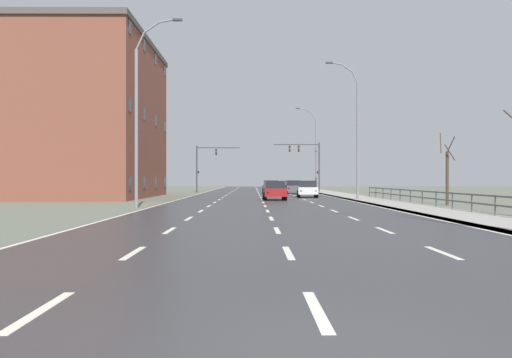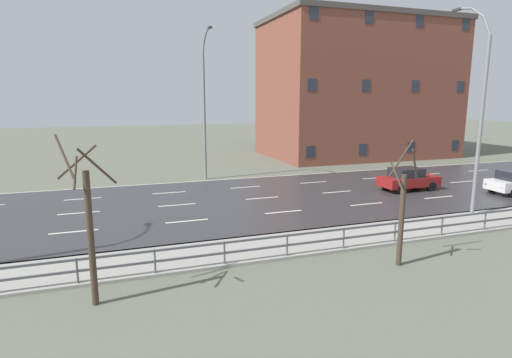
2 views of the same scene
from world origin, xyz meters
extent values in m
cube|color=#5B6051|center=(0.00, 48.00, -0.06)|extent=(160.00, 160.00, 0.12)
cube|color=beige|center=(-3.50, 18.20, 0.02)|extent=(0.16, 2.20, 0.01)
cube|color=beige|center=(-3.50, 23.60, 0.02)|extent=(0.16, 2.20, 0.01)
cube|color=beige|center=(-3.50, 29.00, 0.02)|extent=(0.16, 2.20, 0.01)
cube|color=beige|center=(-3.50, 34.40, 0.02)|extent=(0.16, 2.20, 0.01)
cube|color=beige|center=(-3.50, 39.80, 0.02)|extent=(0.16, 2.20, 0.01)
cube|color=beige|center=(-3.50, 45.20, 0.02)|extent=(0.16, 2.20, 0.01)
cube|color=beige|center=(-3.50, 50.60, 0.02)|extent=(0.16, 2.20, 0.01)
cube|color=beige|center=(0.00, 18.20, 0.02)|extent=(0.16, 2.20, 0.01)
cube|color=beige|center=(0.00, 23.60, 0.02)|extent=(0.16, 2.20, 0.01)
cube|color=beige|center=(0.00, 29.00, 0.02)|extent=(0.16, 2.20, 0.01)
cube|color=beige|center=(0.00, 34.40, 0.02)|extent=(0.16, 2.20, 0.01)
cube|color=beige|center=(0.00, 39.80, 0.02)|extent=(0.16, 2.20, 0.01)
cube|color=beige|center=(0.00, 45.20, 0.02)|extent=(0.16, 2.20, 0.01)
cube|color=beige|center=(3.50, 18.20, 0.02)|extent=(0.16, 2.20, 0.01)
cube|color=beige|center=(3.50, 23.60, 0.02)|extent=(0.16, 2.20, 0.01)
cube|color=beige|center=(3.50, 29.00, 0.02)|extent=(0.16, 2.20, 0.01)
cube|color=beige|center=(3.50, 34.40, 0.02)|extent=(0.16, 2.20, 0.01)
cube|color=beige|center=(3.50, 39.80, 0.02)|extent=(0.16, 2.20, 0.01)
cube|color=beige|center=(3.50, 45.20, 0.02)|extent=(0.16, 2.20, 0.01)
cube|color=#515459|center=(9.85, 25.19, 0.95)|extent=(0.06, 38.18, 0.08)
cube|color=#515459|center=(9.85, 25.19, 0.55)|extent=(0.06, 38.18, 0.08)
cylinder|color=#515459|center=(9.85, 18.83, 0.50)|extent=(0.07, 0.07, 1.00)
cylinder|color=#515459|center=(9.85, 21.37, 0.50)|extent=(0.07, 0.07, 1.00)
cylinder|color=#515459|center=(9.85, 23.92, 0.50)|extent=(0.07, 0.07, 1.00)
cylinder|color=#515459|center=(9.85, 26.47, 0.50)|extent=(0.07, 0.07, 1.00)
cylinder|color=#515459|center=(9.85, 29.01, 0.50)|extent=(0.07, 0.07, 1.00)
cylinder|color=#515459|center=(9.85, 31.56, 0.50)|extent=(0.07, 0.07, 1.00)
cylinder|color=#515459|center=(9.85, 34.10, 0.50)|extent=(0.07, 0.07, 1.00)
cylinder|color=#515459|center=(9.85, 36.65, 0.50)|extent=(0.07, 0.07, 1.00)
cylinder|color=slate|center=(7.60, 38.23, 4.66)|extent=(0.20, 0.20, 9.32)
cylinder|color=slate|center=(7.38, 38.23, 9.78)|extent=(0.53, 0.11, 0.97)
cylinder|color=slate|center=(6.75, 38.23, 10.54)|extent=(0.90, 0.11, 0.67)
cylinder|color=slate|center=(5.83, 38.23, 10.92)|extent=(1.02, 0.11, 0.29)
cube|color=#333335|center=(5.33, 38.23, 10.96)|extent=(0.56, 0.24, 0.12)
cylinder|color=slate|center=(-7.60, 27.01, 4.66)|extent=(0.20, 0.20, 9.32)
cylinder|color=slate|center=(-7.37, 27.01, 9.81)|extent=(0.56, 0.11, 1.02)
cylinder|color=slate|center=(-6.70, 27.01, 10.61)|extent=(0.95, 0.11, 0.71)
cylinder|color=slate|center=(-5.73, 27.01, 11.01)|extent=(1.08, 0.11, 0.30)
cube|color=#333335|center=(-5.20, 27.01, 11.05)|extent=(0.56, 0.24, 0.12)
cylinder|color=black|center=(3.46, 44.36, 0.33)|extent=(0.25, 0.67, 0.66)
cube|color=red|center=(3.57, 43.60, 0.65)|extent=(0.16, 0.05, 0.14)
cube|color=red|center=(4.88, 43.53, 0.65)|extent=(0.16, 0.05, 0.14)
cube|color=maroon|center=(1.03, 39.42, 0.65)|extent=(1.83, 4.13, 0.64)
cube|color=black|center=(1.03, 39.17, 1.27)|extent=(1.59, 2.03, 0.60)
cube|color=slate|center=(1.01, 40.12, 1.25)|extent=(1.41, 0.10, 0.51)
cylinder|color=black|center=(1.81, 40.70, 0.33)|extent=(0.23, 0.66, 0.66)
cylinder|color=black|center=(0.19, 40.67, 0.33)|extent=(0.23, 0.66, 0.66)
cylinder|color=black|center=(1.86, 38.16, 0.33)|extent=(0.23, 0.66, 0.66)
cylinder|color=black|center=(0.24, 38.13, 0.33)|extent=(0.23, 0.66, 0.66)
cube|color=red|center=(0.40, 37.37, 0.65)|extent=(0.16, 0.04, 0.14)
cube|color=red|center=(1.72, 37.40, 0.65)|extent=(0.16, 0.04, 0.14)
cube|color=brown|center=(-16.45, 46.02, 7.09)|extent=(12.17, 19.40, 14.19)
cube|color=#4C4742|center=(-16.45, 46.02, 14.44)|extent=(12.42, 19.78, 0.50)
cube|color=#282D38|center=(-10.34, 37.52, 1.40)|extent=(0.04, 0.90, 1.10)
cube|color=#282D38|center=(-10.34, 43.18, 1.40)|extent=(0.04, 0.90, 1.10)
cube|color=#282D38|center=(-10.34, 48.85, 1.40)|extent=(0.04, 0.90, 1.10)
cube|color=#282D38|center=(-10.34, 54.51, 1.40)|extent=(0.04, 0.90, 1.10)
cube|color=#282D38|center=(-10.34, 37.52, 7.49)|extent=(0.04, 0.90, 1.10)
cube|color=#282D38|center=(-10.34, 43.18, 7.49)|extent=(0.04, 0.90, 1.10)
cube|color=#282D38|center=(-10.34, 48.85, 7.49)|extent=(0.04, 0.90, 1.10)
cube|color=#282D38|center=(-10.34, 54.51, 7.49)|extent=(0.04, 0.90, 1.10)
cube|color=#282D38|center=(-10.34, 37.52, 13.59)|extent=(0.04, 0.90, 1.10)
cube|color=#282D38|center=(-10.34, 43.18, 13.59)|extent=(0.04, 0.90, 1.10)
cube|color=#282D38|center=(-10.34, 48.85, 13.59)|extent=(0.04, 0.90, 1.10)
cube|color=#282D38|center=(-10.34, 54.51, 13.59)|extent=(0.04, 0.90, 1.10)
cylinder|color=#423328|center=(11.36, 19.42, 2.09)|extent=(0.20, 0.20, 4.17)
cylinder|color=#423328|center=(10.83, 19.18, 4.37)|extent=(0.45, 1.14, 0.98)
cylinder|color=#423328|center=(11.81, 19.77, 4.35)|extent=(0.68, 0.99, 1.18)
cylinder|color=#423328|center=(11.32, 19.15, 4.12)|extent=(0.61, 0.16, 0.91)
cylinder|color=#423328|center=(11.60, 18.94, 4.60)|extent=(1.01, 0.57, 1.28)
cylinder|color=#423328|center=(11.85, 30.22, 1.75)|extent=(0.20, 0.20, 3.50)
cylinder|color=#423328|center=(11.46, 30.35, 4.06)|extent=(0.30, 0.83, 1.41)
cylinder|color=#423328|center=(11.89, 29.88, 3.42)|extent=(0.74, 0.16, 1.04)
cylinder|color=#423328|center=(12.13, 30.41, 3.90)|extent=(0.43, 0.63, 1.18)
camera|label=1|loc=(-0.82, -4.90, 1.69)|focal=38.17mm
camera|label=2|loc=(24.13, 20.22, 6.20)|focal=29.09mm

